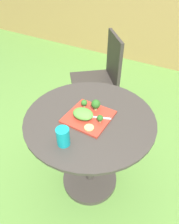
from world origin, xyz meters
TOP-DOWN VIEW (x-y plane):
  - ground_plane at (0.00, 0.00)m, footprint 12.00×12.00m
  - bamboo_fence at (0.00, 2.39)m, footprint 8.00×0.08m
  - patio_table at (0.00, 0.00)m, footprint 0.80×0.80m
  - patio_chair at (-0.33, 0.80)m, footprint 0.62×0.62m
  - salad_plate at (0.00, -0.01)m, footprint 0.26×0.26m
  - drinking_glass at (-0.01, -0.26)m, footprint 0.07×0.07m
  - fork at (0.04, -0.00)m, footprint 0.15×0.07m
  - lettuce_mound at (-0.02, -0.04)m, footprint 0.13×0.10m
  - broccoli_floret_0 at (-0.07, 0.05)m, footprint 0.04×0.04m
  - broccoli_floret_1 at (0.01, 0.06)m, footprint 0.06×0.06m
  - broccoli_floret_2 at (0.08, -0.02)m, footprint 0.04×0.04m
  - cucumber_slice_0 at (0.06, -0.10)m, footprint 0.05×0.05m

SIDE VIEW (x-z plane):
  - ground_plane at x=0.00m, z-range 0.00..0.00m
  - patio_table at x=0.00m, z-range 0.07..0.77m
  - patio_chair at x=-0.33m, z-range 0.08..0.98m
  - salad_plate at x=0.00m, z-range 0.71..0.72m
  - fork at x=0.04m, z-range 0.72..0.72m
  - cucumber_slice_0 at x=0.06m, z-range 0.72..0.73m
  - bamboo_fence at x=0.00m, z-range 0.00..1.47m
  - lettuce_mound at x=-0.02m, z-range 0.72..0.77m
  - broccoli_floret_2 at x=0.08m, z-range 0.72..0.77m
  - broccoli_floret_0 at x=-0.07m, z-range 0.72..0.77m
  - drinking_glass at x=-0.01m, z-range 0.70..0.80m
  - broccoli_floret_1 at x=0.01m, z-range 0.73..0.80m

